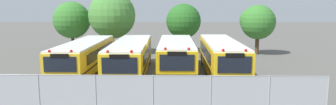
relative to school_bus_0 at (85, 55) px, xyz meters
The scene contains 11 objects.
ground_plane 5.36m from the school_bus_0, ahead, with size 160.00×160.00×0.00m, color #595651.
school_bus_0 is the anchor object (origin of this frame).
school_bus_1 3.60m from the school_bus_0, ahead, with size 2.82×11.26×2.57m.
school_bus_2 7.00m from the school_bus_0, ahead, with size 2.66×9.94×2.64m.
school_bus_3 10.36m from the school_bus_0, ahead, with size 2.51×11.06×2.64m.
tree_0 12.04m from the school_bus_0, 113.31° to the left, with size 4.10×4.10×5.63m.
tree_1 9.67m from the school_bus_0, 89.08° to the left, with size 4.95×4.95×6.63m.
tree_2 13.68m from the school_bus_0, 54.63° to the left, with size 3.87×3.87×5.40m.
tree_3 18.32m from the school_bus_0, 31.48° to the left, with size 3.72×3.64×5.26m.
chainlink_fence 11.00m from the school_bus_0, 57.56° to the right, with size 16.00×0.07×1.94m.
traffic_cone 9.87m from the school_bus_0, 49.81° to the right, with size 0.42×0.42×0.56m, color #EA5914.
Camera 1 is at (1.72, -22.50, 5.00)m, focal length 32.15 mm.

